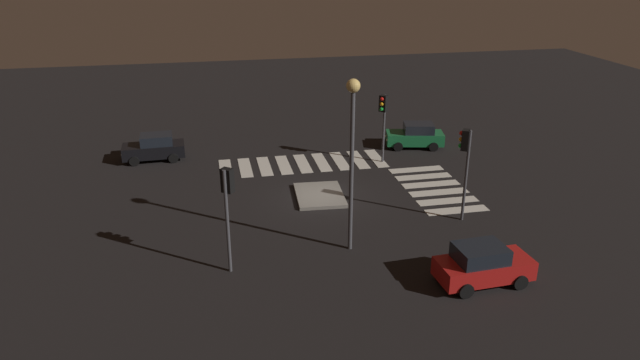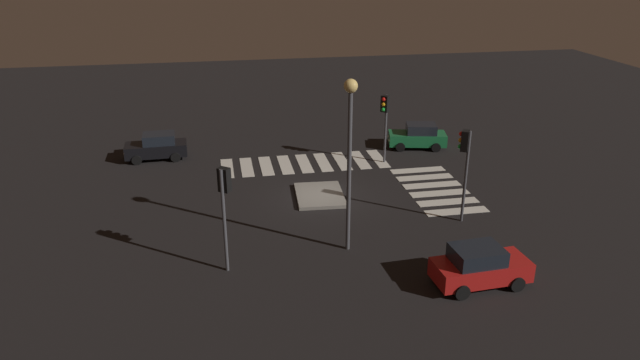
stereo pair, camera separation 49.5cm
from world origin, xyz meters
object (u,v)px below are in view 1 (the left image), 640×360
car_black (154,148)px  traffic_light_east (383,112)px  traffic_light_west (228,195)px  street_lamp (352,136)px  traffic_island (320,195)px  car_red (483,265)px  car_green (416,136)px  traffic_light_south (465,153)px

car_black → traffic_light_east: (-3.20, -13.40, 2.35)m
traffic_light_west → street_lamp: 5.44m
traffic_light_west → street_lamp: size_ratio=0.59×
traffic_island → car_red: 10.46m
car_black → street_lamp: street_lamp is taller
car_green → street_lamp: street_lamp is taller
car_black → traffic_light_south: size_ratio=0.84×
car_black → street_lamp: size_ratio=0.51×
traffic_light_east → car_red: bearing=45.7°
car_green → traffic_light_east: 4.46m
car_red → traffic_light_west: size_ratio=0.87×
traffic_light_east → street_lamp: 11.17m
traffic_light_south → street_lamp: 6.34m
traffic_light_south → traffic_light_east: traffic_light_south is taller
car_green → traffic_light_south: bearing=93.5°
traffic_island → traffic_light_south: 7.91m
traffic_island → traffic_light_west: (-6.47, 4.92, 3.21)m
traffic_island → car_black: bearing=49.3°
car_red → traffic_light_south: (5.47, -1.51, 2.59)m
traffic_island → street_lamp: street_lamp is taller
car_black → car_red: (-16.93, -13.22, 0.01)m
traffic_light_east → traffic_island: bearing=-0.9°
traffic_light_west → car_green: bearing=-6.1°
car_black → traffic_light_south: traffic_light_south is taller
car_green → car_black: size_ratio=1.03×
car_red → traffic_light_west: (2.95, 9.42, 2.51)m
traffic_island → traffic_light_west: traffic_light_west is taller
traffic_light_east → street_lamp: bearing=22.3°
traffic_island → car_green: car_green is taller
traffic_light_south → traffic_light_west: traffic_light_south is taller
traffic_light_west → traffic_light_east: size_ratio=1.05×
car_green → car_red: bearing=91.3°
street_lamp → traffic_light_east: bearing=-24.2°
traffic_light_south → street_lamp: street_lamp is taller
car_black → traffic_light_west: 14.70m
car_black → traffic_light_south: 18.84m
car_green → traffic_light_west: bearing=58.6°
car_black → traffic_light_west: traffic_light_west is taller
traffic_light_south → traffic_light_west: 11.22m
traffic_light_west → car_red: bearing=-69.6°
traffic_light_east → street_lamp: street_lamp is taller
car_red → traffic_light_south: size_ratio=0.85×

